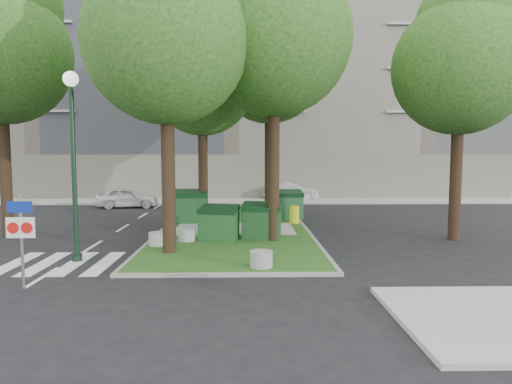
{
  "coord_description": "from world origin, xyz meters",
  "views": [
    {
      "loc": [
        1.0,
        -12.19,
        3.36
      ],
      "look_at": [
        1.34,
        3.4,
        2.0
      ],
      "focal_mm": 32.0,
      "sensor_mm": 36.0,
      "label": 1
    }
  ],
  "objects_px": {
    "dumpster_c": "(262,221)",
    "bollard_right": "(261,259)",
    "tree_street_left": "(2,41)",
    "litter_bin": "(294,215)",
    "dumpster_b": "(219,223)",
    "tree_street_right": "(462,55)",
    "car_white": "(127,197)",
    "street_lamp": "(73,143)",
    "tree_median_near_left": "(169,26)",
    "dumpster_d": "(287,205)",
    "traffic_sign_pole": "(21,229)",
    "tree_median_mid": "(204,73)",
    "bollard_mid": "(187,235)",
    "car_silver": "(290,192)",
    "tree_median_far": "(271,57)",
    "dumpster_a": "(190,207)",
    "bollard_left": "(158,239)",
    "tree_median_near_right": "(276,23)"
  },
  "relations": [
    {
      "from": "dumpster_d",
      "to": "bollard_mid",
      "type": "distance_m",
      "value": 7.01
    },
    {
      "from": "dumpster_b",
      "to": "car_white",
      "type": "height_order",
      "value": "dumpster_b"
    },
    {
      "from": "dumpster_c",
      "to": "car_silver",
      "type": "relative_size",
      "value": 0.42
    },
    {
      "from": "street_lamp",
      "to": "traffic_sign_pole",
      "type": "distance_m",
      "value": 3.58
    },
    {
      "from": "tree_median_near_left",
      "to": "tree_median_far",
      "type": "height_order",
      "value": "tree_median_far"
    },
    {
      "from": "tree_median_near_left",
      "to": "dumpster_a",
      "type": "distance_m",
      "value": 9.02
    },
    {
      "from": "car_silver",
      "to": "street_lamp",
      "type": "bearing_deg",
      "value": 152.71
    },
    {
      "from": "tree_median_mid",
      "to": "tree_median_far",
      "type": "xyz_separation_m",
      "value": [
        3.2,
        3.0,
        1.34
      ]
    },
    {
      "from": "tree_median_near_left",
      "to": "traffic_sign_pole",
      "type": "relative_size",
      "value": 4.55
    },
    {
      "from": "dumpster_a",
      "to": "street_lamp",
      "type": "xyz_separation_m",
      "value": [
        -2.64,
        -7.03,
        2.78
      ]
    },
    {
      "from": "tree_street_right",
      "to": "street_lamp",
      "type": "relative_size",
      "value": 1.74
    },
    {
      "from": "car_silver",
      "to": "dumpster_a",
      "type": "bearing_deg",
      "value": 149.81
    },
    {
      "from": "tree_median_near_left",
      "to": "dumpster_d",
      "type": "distance_m",
      "value": 10.82
    },
    {
      "from": "bollard_right",
      "to": "traffic_sign_pole",
      "type": "height_order",
      "value": "traffic_sign_pole"
    },
    {
      "from": "tree_street_right",
      "to": "traffic_sign_pole",
      "type": "height_order",
      "value": "tree_street_right"
    },
    {
      "from": "dumpster_c",
      "to": "litter_bin",
      "type": "relative_size",
      "value": 2.02
    },
    {
      "from": "tree_median_mid",
      "to": "litter_bin",
      "type": "relative_size",
      "value": 12.69
    },
    {
      "from": "dumpster_d",
      "to": "bollard_right",
      "type": "xyz_separation_m",
      "value": [
        -1.58,
        -9.48,
        -0.45
      ]
    },
    {
      "from": "dumpster_a",
      "to": "bollard_left",
      "type": "relative_size",
      "value": 2.68
    },
    {
      "from": "dumpster_d",
      "to": "bollard_left",
      "type": "bearing_deg",
      "value": -132.56
    },
    {
      "from": "tree_median_near_right",
      "to": "car_silver",
      "type": "xyz_separation_m",
      "value": [
        1.99,
        14.94,
        -7.36
      ]
    },
    {
      "from": "bollard_right",
      "to": "litter_bin",
      "type": "height_order",
      "value": "litter_bin"
    },
    {
      "from": "tree_median_far",
      "to": "street_lamp",
      "type": "bearing_deg",
      "value": -122.54
    },
    {
      "from": "tree_median_far",
      "to": "street_lamp",
      "type": "distance_m",
      "value": 13.03
    },
    {
      "from": "tree_median_near_left",
      "to": "dumpster_d",
      "type": "relative_size",
      "value": 6.66
    },
    {
      "from": "tree_street_left",
      "to": "street_lamp",
      "type": "xyz_separation_m",
      "value": [
        4.16,
        -4.25,
        -4.01
      ]
    },
    {
      "from": "tree_median_near_left",
      "to": "car_silver",
      "type": "bearing_deg",
      "value": 72.03
    },
    {
      "from": "litter_bin",
      "to": "traffic_sign_pole",
      "type": "height_order",
      "value": "traffic_sign_pole"
    },
    {
      "from": "tree_median_far",
      "to": "litter_bin",
      "type": "relative_size",
      "value": 15.15
    },
    {
      "from": "dumpster_c",
      "to": "dumpster_d",
      "type": "height_order",
      "value": "dumpster_d"
    },
    {
      "from": "tree_median_far",
      "to": "dumpster_c",
      "type": "xyz_separation_m",
      "value": [
        -0.7,
        -7.18,
        -7.55
      ]
    },
    {
      "from": "street_lamp",
      "to": "car_silver",
      "type": "relative_size",
      "value": 1.53
    },
    {
      "from": "tree_street_left",
      "to": "litter_bin",
      "type": "xyz_separation_m",
      "value": [
        11.61,
        2.4,
        -7.14
      ]
    },
    {
      "from": "tree_median_mid",
      "to": "litter_bin",
      "type": "height_order",
      "value": "tree_median_mid"
    },
    {
      "from": "tree_median_mid",
      "to": "dumpster_b",
      "type": "bearing_deg",
      "value": -78.78
    },
    {
      "from": "tree_median_far",
      "to": "car_white",
      "type": "bearing_deg",
      "value": 158.02
    },
    {
      "from": "tree_street_right",
      "to": "bollard_right",
      "type": "distance_m",
      "value": 11.11
    },
    {
      "from": "tree_median_mid",
      "to": "bollard_mid",
      "type": "bearing_deg",
      "value": -93.24
    },
    {
      "from": "dumpster_c",
      "to": "bollard_mid",
      "type": "relative_size",
      "value": 2.5
    },
    {
      "from": "tree_median_far",
      "to": "litter_bin",
      "type": "xyz_separation_m",
      "value": [
        0.91,
        -3.6,
        -7.81
      ]
    },
    {
      "from": "tree_median_near_left",
      "to": "tree_median_mid",
      "type": "relative_size",
      "value": 1.05
    },
    {
      "from": "dumpster_d",
      "to": "street_lamp",
      "type": "height_order",
      "value": "street_lamp"
    },
    {
      "from": "litter_bin",
      "to": "car_white",
      "type": "bearing_deg",
      "value": 143.28
    },
    {
      "from": "dumpster_d",
      "to": "bollard_right",
      "type": "distance_m",
      "value": 9.62
    },
    {
      "from": "car_white",
      "to": "car_silver",
      "type": "height_order",
      "value": "car_white"
    },
    {
      "from": "dumpster_c",
      "to": "bollard_right",
      "type": "distance_m",
      "value": 4.4
    },
    {
      "from": "dumpster_b",
      "to": "tree_street_right",
      "type": "bearing_deg",
      "value": 15.82
    },
    {
      "from": "dumpster_a",
      "to": "car_silver",
      "type": "relative_size",
      "value": 0.45
    },
    {
      "from": "tree_street_left",
      "to": "bollard_left",
      "type": "height_order",
      "value": "tree_street_left"
    },
    {
      "from": "bollard_mid",
      "to": "dumpster_d",
      "type": "bearing_deg",
      "value": 53.32
    }
  ]
}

